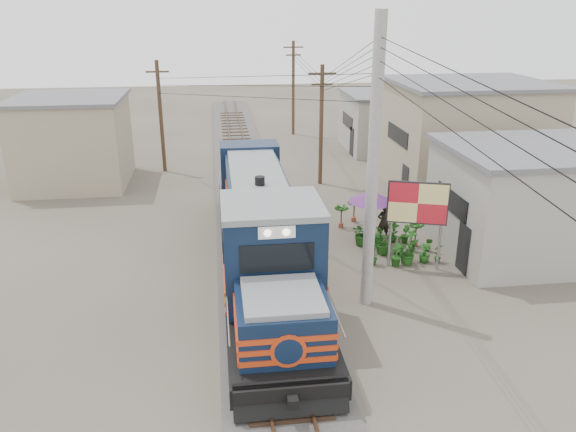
{
  "coord_description": "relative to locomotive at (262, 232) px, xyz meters",
  "views": [
    {
      "loc": [
        -1.6,
        -17.92,
        10.08
      ],
      "look_at": [
        1.11,
        2.89,
        2.2
      ],
      "focal_mm": 35.0,
      "sensor_mm": 36.0,
      "label": 1
    }
  ],
  "objects": [
    {
      "name": "vendor",
      "position": [
        5.83,
        3.01,
        -1.03
      ],
      "size": [
        0.64,
        0.46,
        1.64
      ],
      "primitive_type": "imported",
      "rotation": [
        0.0,
        0.0,
        3.25
      ],
      "color": "black",
      "rests_on": "ground"
    },
    {
      "name": "locomotive",
      "position": [
        0.0,
        0.0,
        0.0
      ],
      "size": [
        3.17,
        17.28,
        4.28
      ],
      "color": "black",
      "rests_on": "ground"
    },
    {
      "name": "shophouse_left",
      "position": [
        -10.0,
        13.75,
        0.77
      ],
      "size": [
        6.3,
        6.3,
        5.2
      ],
      "color": "gray",
      "rests_on": "ground"
    },
    {
      "name": "billboard",
      "position": [
        6.15,
        -0.18,
        0.87
      ],
      "size": [
        2.29,
        0.86,
        3.67
      ],
      "rotation": [
        0.0,
        0.0,
        -0.32
      ],
      "color": "#99999E",
      "rests_on": "ground"
    },
    {
      "name": "utility_pole_main",
      "position": [
        3.5,
        -2.75,
        3.16
      ],
      "size": [
        0.4,
        0.4,
        10.0
      ],
      "color": "#9E9B93",
      "rests_on": "ground"
    },
    {
      "name": "shophouse_back",
      "position": [
        11.0,
        19.75,
        0.27
      ],
      "size": [
        6.3,
        6.3,
        4.2
      ],
      "color": "gray",
      "rests_on": "ground"
    },
    {
      "name": "plant_nursery",
      "position": [
        5.6,
        1.29,
        -1.34
      ],
      "size": [
        3.55,
        3.31,
        1.09
      ],
      "color": "#1C4E16",
      "rests_on": "ground"
    },
    {
      "name": "ballast",
      "position": [
        0.0,
        7.75,
        -1.76
      ],
      "size": [
        3.6,
        70.0,
        0.16
      ],
      "primitive_type": "cube",
      "color": "#595651",
      "rests_on": "ground"
    },
    {
      "name": "shophouse_front",
      "position": [
        11.5,
        0.75,
        0.52
      ],
      "size": [
        7.35,
        6.3,
        4.7
      ],
      "color": "gray",
      "rests_on": "ground"
    },
    {
      "name": "wooden_pole_mid",
      "position": [
        4.5,
        11.75,
        1.83
      ],
      "size": [
        1.6,
        0.24,
        7.0
      ],
      "color": "#4C3826",
      "rests_on": "ground"
    },
    {
      "name": "shophouse_mid",
      "position": [
        12.5,
        9.75,
        1.27
      ],
      "size": [
        8.4,
        7.35,
        6.2
      ],
      "color": "gray",
      "rests_on": "ground"
    },
    {
      "name": "track",
      "position": [
        0.0,
        7.75,
        -1.58
      ],
      "size": [
        1.15,
        70.0,
        0.12
      ],
      "color": "#51331E",
      "rests_on": "ground"
    },
    {
      "name": "market_umbrella",
      "position": [
        5.19,
        3.04,
        0.19
      ],
      "size": [
        2.29,
        2.29,
        2.32
      ],
      "rotation": [
        0.0,
        0.0,
        0.1
      ],
      "color": "black",
      "rests_on": "ground"
    },
    {
      "name": "wooden_pole_far",
      "position": [
        4.8,
        25.75,
        2.09
      ],
      "size": [
        1.6,
        0.24,
        7.5
      ],
      "color": "#4C3826",
      "rests_on": "ground"
    },
    {
      "name": "power_lines",
      "position": [
        -0.14,
        6.24,
        5.72
      ],
      "size": [
        9.65,
        19.0,
        3.3
      ],
      "color": "black",
      "rests_on": "ground"
    },
    {
      "name": "wooden_pole_left",
      "position": [
        -5.0,
        15.75,
        1.83
      ],
      "size": [
        1.6,
        0.24,
        7.0
      ],
      "color": "#4C3826",
      "rests_on": "ground"
    },
    {
      "name": "ground",
      "position": [
        0.0,
        -2.25,
        -1.84
      ],
      "size": [
        120.0,
        120.0,
        0.0
      ],
      "primitive_type": "plane",
      "color": "#473F35",
      "rests_on": "ground"
    }
  ]
}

